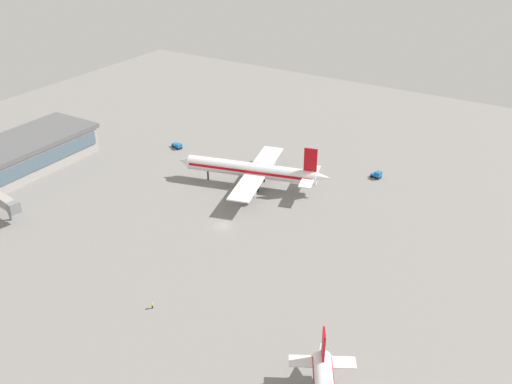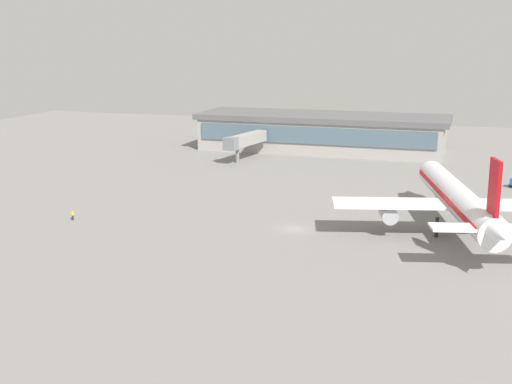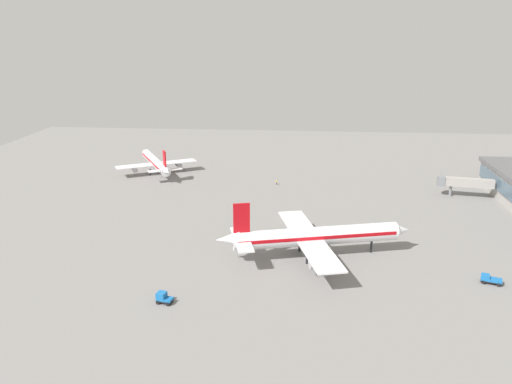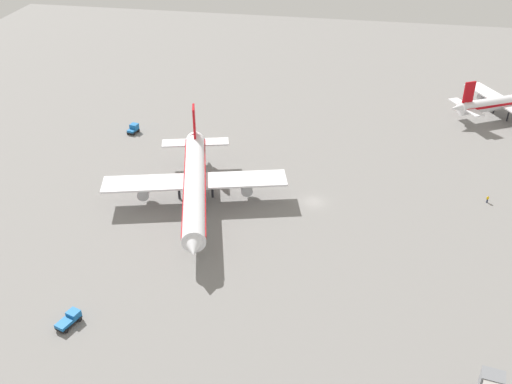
# 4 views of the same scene
# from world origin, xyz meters

# --- Properties ---
(ground) EXTENTS (288.00, 288.00, 0.00)m
(ground) POSITION_xyz_m (0.00, 0.00, 0.00)
(ground) COLOR gray
(terminal_building) EXTENTS (67.53, 22.05, 9.90)m
(terminal_building) POSITION_xyz_m (12.75, -77.94, 5.05)
(terminal_building) COLOR #9E9993
(terminal_building) RESTS_ON ground
(airplane_at_gate) EXTENTS (39.70, 48.62, 15.02)m
(airplane_at_gate) POSITION_xyz_m (-25.00, -5.81, 5.46)
(airplane_at_gate) COLOR white
(airplane_at_gate) RESTS_ON ground
(ground_crew_worker) EXTENTS (0.56, 0.47, 1.67)m
(ground_crew_worker) POSITION_xyz_m (37.09, 6.46, 0.85)
(ground_crew_worker) COLOR #1E2338
(ground_crew_worker) RESTS_ON ground
(jet_bridge) EXTENTS (5.82, 18.21, 6.74)m
(jet_bridge) POSITION_xyz_m (27.85, -56.85, 5.13)
(jet_bridge) COLOR #9E9993
(jet_bridge) RESTS_ON ground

